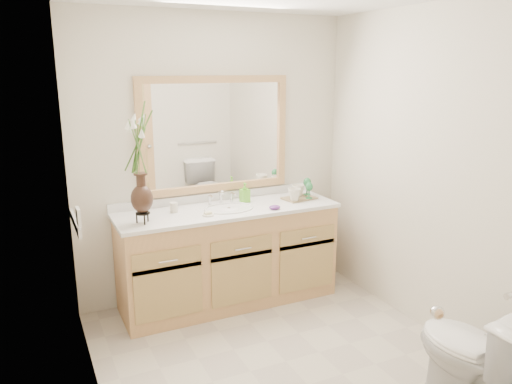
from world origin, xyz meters
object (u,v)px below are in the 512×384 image
tumbler (174,207)px  tray (299,198)px  flower_vase (139,152)px  toilet (474,357)px  soap_bottle (245,193)px

tumbler → tray: 1.12m
flower_vase → tray: bearing=4.5°
toilet → soap_bottle: bearing=-76.5°
soap_bottle → tray: 0.49m
tumbler → soap_bottle: soap_bottle is taller
tumbler → soap_bottle: 0.64m
tumbler → soap_bottle: (0.64, 0.04, 0.03)m
toilet → tumbler: (-1.13, 2.01, 0.50)m
flower_vase → tumbler: (0.29, 0.18, -0.49)m
toilet → tray: 2.00m
toilet → flower_vase: size_ratio=0.95×
tray → soap_bottle: bearing=157.7°
tray → flower_vase: bearing=175.9°
flower_vase → tumbler: bearing=32.3°
flower_vase → soap_bottle: size_ratio=5.24×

